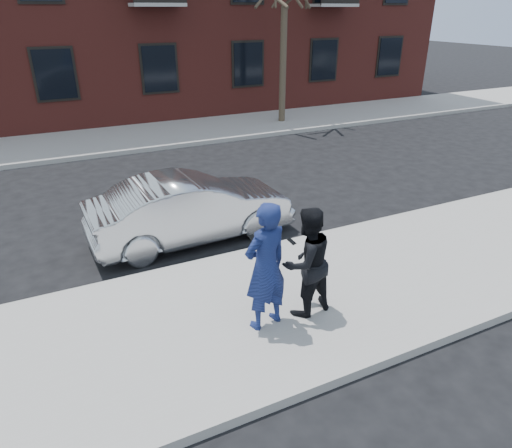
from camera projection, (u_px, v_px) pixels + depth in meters
ground at (356, 278)px, 8.10m from camera, size 100.00×100.00×0.00m
near_sidewalk at (365, 281)px, 7.87m from camera, size 50.00×3.50×0.15m
near_curb at (310, 239)px, 9.33m from camera, size 50.00×0.10×0.15m
far_sidewalk at (174, 133)px, 17.22m from camera, size 50.00×3.50×0.15m
far_curb at (189, 144)px, 15.76m from camera, size 50.00×0.10×0.15m
silver_sedan at (191, 208)px, 9.23m from camera, size 4.17×1.61×1.35m
man_hoodie at (266, 267)px, 6.29m from camera, size 0.79×0.60×1.93m
man_peacoat at (307, 262)px, 6.63m from camera, size 0.91×0.75×1.70m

